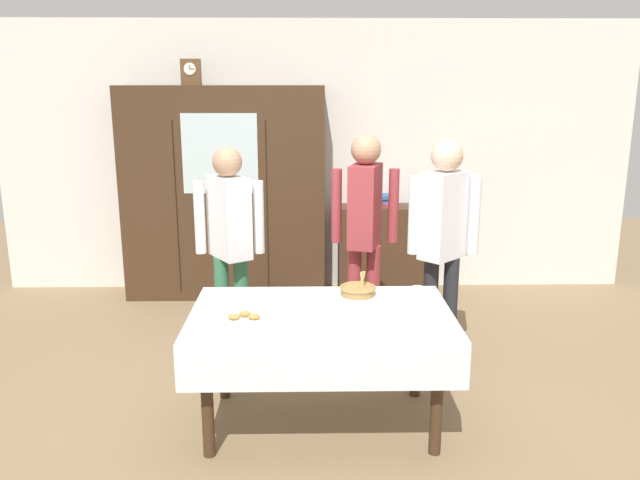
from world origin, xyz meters
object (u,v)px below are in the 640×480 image
Objects in this scene: mantel_clock at (191,72)px; person_beside_shelf at (230,233)px; tea_cup_back_edge at (334,309)px; tea_cup_mid_left at (221,299)px; wall_cabinet at (225,193)px; person_by_cabinet at (443,231)px; book_stack at (388,200)px; tea_cup_far_left at (418,292)px; bread_basket at (358,290)px; spoon_front_edge at (312,319)px; dining_table at (321,330)px; tea_cup_near_right at (377,315)px; spoon_mid_right at (416,317)px; pastry_plate at (244,320)px; bookshelf_low at (387,249)px; tea_cup_near_left at (264,301)px; person_near_right_end at (365,221)px; tea_cup_center at (392,302)px.

mantel_clock is 2.01m from person_beside_shelf.
tea_cup_mid_left is at bearing 163.84° from tea_cup_back_edge.
wall_cabinet is 8.63× the size of mantel_clock.
tea_cup_back_edge is 0.08× the size of person_by_cabinet.
person_beside_shelf is at bearing -131.20° from book_stack.
tea_cup_mid_left is 1.27m from tea_cup_far_left.
spoon_front_edge is at bearing -124.90° from bread_basket.
dining_table is 6.76× the size of book_stack.
person_beside_shelf reaches higher than tea_cup_mid_left.
tea_cup_mid_left is at bearing -171.12° from bread_basket.
mantel_clock is 3.38m from tea_cup_near_right.
spoon_mid_right is (-0.16, -2.70, -0.21)m from book_stack.
person_by_cabinet is (0.27, 0.58, 0.27)m from tea_cup_far_left.
book_stack is 2.71m from spoon_mid_right.
bread_basket is 0.84m from pastry_plate.
wall_cabinet reaches higher than spoon_front_edge.
book_stack is at bearing 60.99° from tea_cup_mid_left.
mantel_clock is 2.02× the size of spoon_mid_right.
dining_table is at bearing -65.59° from mantel_clock.
wall_cabinet is at bearing -178.21° from bookshelf_low.
tea_cup_far_left is 1.00× the size of tea_cup_back_edge.
person_beside_shelf is at bearing 130.87° from tea_cup_near_right.
person_by_cabinet is (1.26, 0.73, 0.27)m from tea_cup_near_left.
person_by_cabinet is (0.19, -1.75, 0.59)m from bookshelf_low.
wall_cabinet is 2.50m from tea_cup_near_left.
person_near_right_end is 0.63m from person_by_cabinet.
tea_cup_mid_left is at bearing -175.08° from tea_cup_far_left.
wall_cabinet is 17.40× the size of spoon_mid_right.
spoon_front_edge is at bearing -134.54° from person_by_cabinet.
tea_cup_center is 0.08× the size of person_near_right_end.
mantel_clock is 2.35m from person_near_right_end.
tea_cup_mid_left is at bearing 162.54° from tea_cup_near_right.
person_near_right_end reaches higher than tea_cup_mid_left.
spoon_front_edge is at bearing -67.28° from mantel_clock.
wall_cabinet reaches higher than book_stack.
bookshelf_low is 1.59m from person_near_right_end.
book_stack is 1.80× the size of tea_cup_mid_left.
person_near_right_end reaches higher than book_stack.
person_by_cabinet is at bearing -39.13° from mantel_clock.
spoon_front_edge is (1.12, -2.67, -1.45)m from mantel_clock.
person_near_right_end is at bearing 45.35° from tea_cup_mid_left.
tea_cup_near_right is at bearing -120.54° from person_by_cabinet.
dining_table is 13.28× the size of spoon_front_edge.
spoon_mid_right is at bearing -56.82° from mantel_clock.
tea_cup_mid_left is at bearing -134.65° from person_near_right_end.
book_stack is 0.97× the size of bread_basket.
person_near_right_end reaches higher than person_by_cabinet.
person_beside_shelf reaches higher than book_stack.
tea_cup_back_edge is at bearing 3.89° from dining_table.
spoon_mid_right is at bearing -101.04° from tea_cup_far_left.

